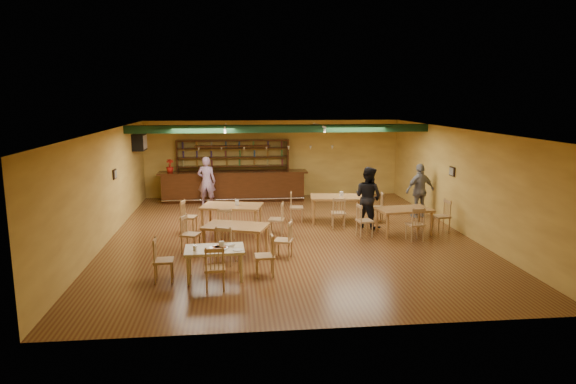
{
  "coord_description": "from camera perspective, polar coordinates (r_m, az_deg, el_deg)",
  "views": [
    {
      "loc": [
        -1.52,
        -14.0,
        3.88
      ],
      "look_at": [
        0.03,
        0.6,
        1.15
      ],
      "focal_mm": 31.78,
      "sensor_mm": 36.0,
      "label": 1
    }
  ],
  "objects": [
    {
      "name": "dining_table_c",
      "position": [
        12.81,
        -5.84,
        -5.37
      ],
      "size": [
        1.75,
        1.37,
        0.77
      ],
      "primitive_type": "cube",
      "rotation": [
        0.0,
        0.0,
        -0.33
      ],
      "color": "#9D6C37",
      "rests_on": "ground"
    },
    {
      "name": "patron_right_b",
      "position": [
        17.2,
        14.54,
        0.16
      ],
      "size": [
        1.11,
        0.69,
        1.77
      ],
      "primitive_type": "imported",
      "rotation": [
        0.0,
        0.0,
        3.41
      ],
      "color": "gray",
      "rests_on": "ground"
    },
    {
      "name": "patron_bar",
      "position": [
        18.6,
        -9.1,
        1.19
      ],
      "size": [
        0.71,
        0.52,
        1.8
      ],
      "primitive_type": "imported",
      "rotation": [
        0.0,
        0.0,
        3.0
      ],
      "color": "#864699",
      "rests_on": "ground"
    },
    {
      "name": "poinsettia",
      "position": [
        19.47,
        -13.08,
        2.87
      ],
      "size": [
        0.35,
        0.35,
        0.49
      ],
      "primitive_type": "imported",
      "rotation": [
        0.0,
        0.0,
        0.35
      ],
      "color": "red",
      "rests_on": "bar_counter"
    },
    {
      "name": "track_rail_left",
      "position": [
        17.43,
        -7.02,
        7.36
      ],
      "size": [
        0.05,
        2.5,
        0.05
      ],
      "primitive_type": "cube",
      "color": "silver",
      "rests_on": "ceiling"
    },
    {
      "name": "ceiling_beam",
      "position": [
        16.9,
        -0.89,
        7.11
      ],
      "size": [
        10.0,
        0.3,
        0.25
      ],
      "primitive_type": "cube",
      "color": "black",
      "rests_on": "ceiling"
    },
    {
      "name": "pizza_server",
      "position": [
        11.19,
        -7.06,
        -6.08
      ],
      "size": [
        0.33,
        0.14,
        0.0
      ],
      "primitive_type": "cube",
      "rotation": [
        0.0,
        0.0,
        -0.17
      ],
      "color": "silver",
      "rests_on": "pizza_tray"
    },
    {
      "name": "back_bar_hutch",
      "position": [
        19.97,
        -6.14,
        2.59
      ],
      "size": [
        4.32,
        0.4,
        2.28
      ],
      "primitive_type": "cube",
      "color": "#32180A",
      "rests_on": "ground"
    },
    {
      "name": "floor",
      "position": [
        14.61,
        0.14,
        -4.87
      ],
      "size": [
        12.0,
        12.0,
        0.0
      ],
      "primitive_type": "plane",
      "color": "#593019",
      "rests_on": "ground"
    },
    {
      "name": "dining_table_b",
      "position": [
        16.19,
        5.44,
        -1.9
      ],
      "size": [
        1.74,
        1.17,
        0.82
      ],
      "primitive_type": "cube",
      "rotation": [
        0.0,
        0.0,
        -0.12
      ],
      "color": "#9D6C37",
      "rests_on": "ground"
    },
    {
      "name": "near_table",
      "position": [
        11.26,
        -8.18,
        -7.9
      ],
      "size": [
        1.3,
        0.86,
        0.68
      ],
      "primitive_type": "cube",
      "rotation": [
        0.0,
        0.0,
        0.04
      ],
      "color": "beige",
      "rests_on": "ground"
    },
    {
      "name": "dining_table_a",
      "position": [
        14.8,
        -6.26,
        -3.06
      ],
      "size": [
        1.86,
        1.35,
        0.84
      ],
      "primitive_type": "cube",
      "rotation": [
        0.0,
        0.0,
        -0.22
      ],
      "color": "#9D6C37",
      "rests_on": "ground"
    },
    {
      "name": "picture_left",
      "position": [
        15.55,
        -18.82,
        1.91
      ],
      "size": [
        0.04,
        0.34,
        0.28
      ],
      "primitive_type": "cube",
      "color": "black",
      "rests_on": "wall_left"
    },
    {
      "name": "side_plate",
      "position": [
        10.98,
        -5.64,
        -6.45
      ],
      "size": [
        0.23,
        0.23,
        0.01
      ],
      "primitive_type": "cylinder",
      "rotation": [
        0.0,
        0.0,
        0.04
      ],
      "color": "white",
      "rests_on": "near_table"
    },
    {
      "name": "track_rail_right",
      "position": [
        17.67,
        3.5,
        7.47
      ],
      "size": [
        0.05,
        2.5,
        0.05
      ],
      "primitive_type": "cube",
      "color": "silver",
      "rests_on": "ceiling"
    },
    {
      "name": "patron_right_a",
      "position": [
        15.5,
        8.95,
        -0.58
      ],
      "size": [
        1.11,
        1.14,
        1.85
      ],
      "primitive_type": "imported",
      "rotation": [
        0.0,
        0.0,
        2.25
      ],
      "color": "black",
      "rests_on": "ground"
    },
    {
      "name": "bar_counter",
      "position": [
        19.44,
        -6.11,
        0.66
      ],
      "size": [
        5.59,
        0.85,
        1.13
      ],
      "primitive_type": "cube",
      "color": "#32180A",
      "rests_on": "ground"
    },
    {
      "name": "napkin_stack",
      "position": [
        11.32,
        -6.58,
        -5.89
      ],
      "size": [
        0.25,
        0.24,
        0.03
      ],
      "primitive_type": "cube",
      "rotation": [
        0.0,
        0.0,
        0.6
      ],
      "color": "white",
      "rests_on": "near_table"
    },
    {
      "name": "pizza_tray",
      "position": [
        11.16,
        -7.76,
        -6.2
      ],
      "size": [
        0.52,
        0.52,
        0.01
      ],
      "primitive_type": "cylinder",
      "rotation": [
        0.0,
        0.0,
        -0.38
      ],
      "color": "silver",
      "rests_on": "near_table"
    },
    {
      "name": "parmesan_shaker",
      "position": [
        11.04,
        -10.39,
        -6.21
      ],
      "size": [
        0.08,
        0.08,
        0.11
      ],
      "primitive_type": "cylinder",
      "rotation": [
        0.0,
        0.0,
        0.04
      ],
      "color": "#EAE5C6",
      "rests_on": "near_table"
    },
    {
      "name": "ac_unit",
      "position": [
        18.56,
        -16.28,
        5.39
      ],
      "size": [
        0.34,
        0.7,
        0.48
      ],
      "primitive_type": "cube",
      "color": "silver",
      "rests_on": "wall_left"
    },
    {
      "name": "picture_right",
      "position": [
        16.04,
        17.89,
        2.21
      ],
      "size": [
        0.04,
        0.34,
        0.28
      ],
      "primitive_type": "cube",
      "color": "black",
      "rests_on": "wall_right"
    },
    {
      "name": "dining_table_d",
      "position": [
        15.06,
        12.82,
        -3.2
      ],
      "size": [
        1.6,
        1.08,
        0.75
      ],
      "primitive_type": "cube",
      "rotation": [
        0.0,
        0.0,
        0.12
      ],
      "color": "#9D6C37",
      "rests_on": "ground"
    }
  ]
}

